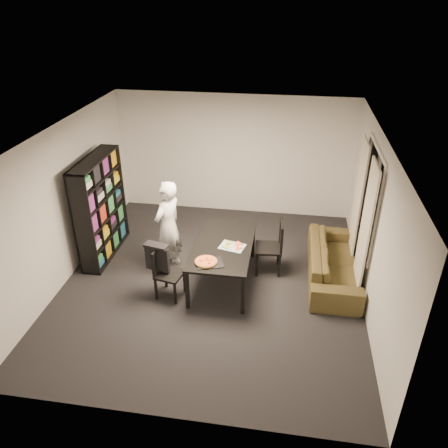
% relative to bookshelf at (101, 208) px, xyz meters
% --- Properties ---
extents(room, '(5.01, 5.51, 2.61)m').
position_rel_bookshelf_xyz_m(room, '(2.16, -0.60, 0.35)').
color(room, black).
rests_on(room, ground).
extents(window_pane, '(0.02, 1.40, 1.60)m').
position_rel_bookshelf_xyz_m(window_pane, '(4.64, -0.00, 0.55)').
color(window_pane, black).
rests_on(window_pane, room).
extents(window_frame, '(0.03, 1.52, 1.72)m').
position_rel_bookshelf_xyz_m(window_frame, '(4.64, -0.00, 0.55)').
color(window_frame, white).
rests_on(window_frame, room).
extents(curtain_left, '(0.03, 0.70, 2.25)m').
position_rel_bookshelf_xyz_m(curtain_left, '(4.56, -0.52, 0.20)').
color(curtain_left, beige).
rests_on(curtain_left, room).
extents(curtain_right, '(0.03, 0.70, 2.25)m').
position_rel_bookshelf_xyz_m(curtain_right, '(4.56, 0.52, 0.20)').
color(curtain_right, beige).
rests_on(curtain_right, room).
extents(bookshelf, '(0.35, 1.50, 1.90)m').
position_rel_bookshelf_xyz_m(bookshelf, '(0.00, 0.00, 0.00)').
color(bookshelf, black).
rests_on(bookshelf, room).
extents(dining_table, '(0.97, 1.74, 0.73)m').
position_rel_bookshelf_xyz_m(dining_table, '(2.33, -0.52, -0.29)').
color(dining_table, black).
rests_on(dining_table, room).
extents(chair_left, '(0.48, 0.48, 0.87)m').
position_rel_bookshelf_xyz_m(chair_left, '(1.47, -1.06, -0.45)').
color(chair_left, black).
rests_on(chair_left, room).
extents(chair_right, '(0.49, 0.49, 0.97)m').
position_rel_bookshelf_xyz_m(chair_right, '(3.17, -0.11, -0.39)').
color(chair_right, black).
rests_on(chair_right, room).
extents(draped_jacket, '(0.41, 0.25, 0.48)m').
position_rel_bookshelf_xyz_m(draped_jacket, '(1.35, -1.04, -0.23)').
color(draped_jacket, black).
rests_on(draped_jacket, chair_left).
extents(person, '(0.62, 0.73, 1.68)m').
position_rel_bookshelf_xyz_m(person, '(1.33, -0.30, -0.11)').
color(person, silver).
rests_on(person, room).
extents(baking_tray, '(0.48, 0.43, 0.01)m').
position_rel_bookshelf_xyz_m(baking_tray, '(2.22, -1.12, -0.22)').
color(baking_tray, black).
rests_on(baking_tray, dining_table).
extents(pepperoni_pizza, '(0.35, 0.35, 0.03)m').
position_rel_bookshelf_xyz_m(pepperoni_pizza, '(2.16, -1.12, -0.20)').
color(pepperoni_pizza, olive).
rests_on(pepperoni_pizza, dining_table).
extents(kitchen_towel, '(0.46, 0.39, 0.01)m').
position_rel_bookshelf_xyz_m(kitchen_towel, '(2.49, -0.59, -0.22)').
color(kitchen_towel, silver).
rests_on(kitchen_towel, dining_table).
extents(pizza_slices, '(0.41, 0.35, 0.01)m').
position_rel_bookshelf_xyz_m(pizza_slices, '(2.50, -0.56, -0.21)').
color(pizza_slices, gold).
rests_on(pizza_slices, dining_table).
extents(sofa, '(0.82, 2.10, 0.61)m').
position_rel_bookshelf_xyz_m(sofa, '(4.20, -0.16, -0.64)').
color(sofa, '#3D3A18').
rests_on(sofa, room).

